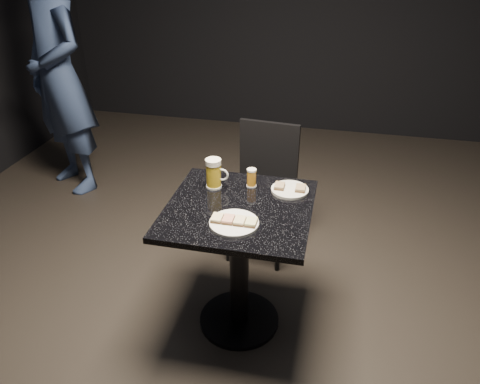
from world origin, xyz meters
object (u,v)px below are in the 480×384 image
plate_large (234,223)px  beer_tumbler (252,178)px  plate_small (290,190)px  patron (59,76)px  beer_mug (214,173)px  table (239,247)px  chair (264,182)px

plate_large → beer_tumbler: (0.00, 0.37, 0.04)m
plate_small → patron: patron is taller
beer_mug → beer_tumbler: size_ratio=1.61×
table → chair: (-0.01, 0.74, -0.01)m
beer_mug → beer_tumbler: bearing=15.9°
chair → beer_tumbler: bearing=-87.5°
table → beer_mug: bearing=135.9°
plate_large → beer_tumbler: beer_tumbler is taller
plate_small → table: plate_small is taller
plate_small → table: 0.39m
plate_large → beer_mug: 0.38m
plate_small → chair: bearing=112.9°
plate_large → patron: patron is taller
plate_large → chair: bearing=91.2°
patron → table: bearing=-5.6°
plate_small → patron: bearing=150.9°
beer_tumbler → chair: size_ratio=0.11×
table → beer_tumbler: size_ratio=7.65×
patron → chair: size_ratio=2.16×
table → chair: 0.74m
plate_large → beer_tumbler: size_ratio=2.31×
plate_small → beer_mug: bearing=-173.6°
patron → chair: patron is taller
plate_small → chair: chair is taller
patron → chair: bearing=13.6°
patron → beer_mug: (1.54, -1.12, -0.10)m
plate_small → beer_tumbler: size_ratio=1.95×
patron → plate_large: bearing=-8.6°
plate_large → table: bearing=94.5°
chair → table: bearing=-89.5°
plate_small → patron: (-1.93, 1.08, 0.18)m
table → beer_tumbler: (0.02, 0.22, 0.29)m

